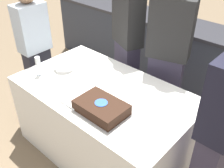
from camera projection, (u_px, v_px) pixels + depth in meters
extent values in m
plane|color=#7A664C|center=(105.00, 149.00, 2.76)|extent=(14.00, 14.00, 0.00)
cube|color=#333842|center=(185.00, 60.00, 3.46)|extent=(4.40, 0.55, 0.88)
cube|color=#2D2D33|center=(190.00, 27.00, 3.21)|extent=(4.40, 0.58, 0.04)
cube|color=white|center=(104.00, 122.00, 2.54)|extent=(1.62, 0.95, 0.77)
cube|color=#B7B2AD|center=(101.00, 112.00, 2.06)|extent=(0.43, 0.31, 0.00)
cube|color=black|center=(101.00, 107.00, 2.03)|extent=(0.39, 0.27, 0.09)
cylinder|color=#2D5BB7|center=(101.00, 103.00, 2.01)|extent=(0.10, 0.10, 0.00)
cylinder|color=white|center=(64.00, 65.00, 2.60)|extent=(0.20, 0.20, 0.09)
cylinder|color=white|center=(40.00, 74.00, 2.53)|extent=(0.07, 0.07, 0.00)
cylinder|color=white|center=(39.00, 71.00, 2.51)|extent=(0.01, 0.01, 0.07)
cylinder|color=white|center=(38.00, 62.00, 2.46)|extent=(0.05, 0.05, 0.11)
cylinder|color=white|center=(126.00, 94.00, 2.26)|extent=(0.21, 0.21, 0.00)
cube|color=white|center=(72.00, 102.00, 2.15)|extent=(0.18, 0.12, 0.02)
cube|color=#383347|center=(163.00, 94.00, 2.82)|extent=(0.37, 0.25, 0.90)
cube|color=black|center=(171.00, 28.00, 2.40)|extent=(0.44, 0.31, 0.58)
cube|color=#282833|center=(41.00, 81.00, 3.11)|extent=(0.16, 0.28, 0.82)
cube|color=silver|center=(32.00, 28.00, 2.74)|extent=(0.20, 0.32, 0.51)
cube|color=#383347|center=(126.00, 77.00, 3.10)|extent=(0.35, 0.27, 0.89)
cube|color=black|center=(128.00, 17.00, 2.69)|extent=(0.42, 0.33, 0.58)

